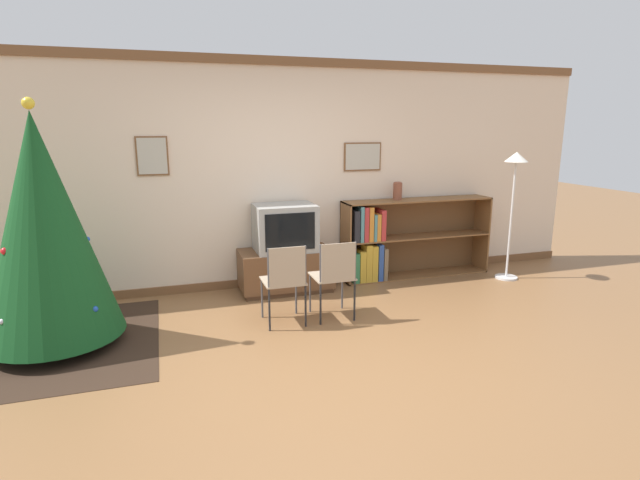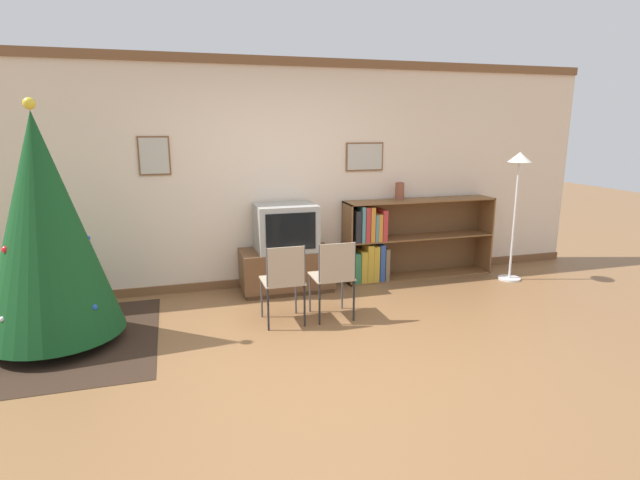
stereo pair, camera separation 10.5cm
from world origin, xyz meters
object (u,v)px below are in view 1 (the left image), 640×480
at_px(standing_lamp, 514,183).
at_px(television, 285,228).
at_px(tv_console, 286,270).
at_px(vase, 398,191).
at_px(folding_chair_right, 335,275).
at_px(christmas_tree, 44,228).
at_px(folding_chair_left, 285,279).
at_px(bookshelf, 391,241).

bearing_deg(standing_lamp, television, 172.21).
height_order(tv_console, television, television).
bearing_deg(vase, folding_chair_right, -136.83).
distance_m(christmas_tree, television, 2.49).
xyz_separation_m(tv_console, television, (-0.00, -0.00, 0.52)).
height_order(vase, standing_lamp, standing_lamp).
bearing_deg(television, vase, 5.36).
relative_size(christmas_tree, folding_chair_left, 2.62).
relative_size(television, folding_chair_left, 0.85).
height_order(tv_console, vase, vase).
distance_m(folding_chair_left, vase, 2.22).
height_order(folding_chair_right, standing_lamp, standing_lamp).
distance_m(tv_console, television, 0.52).
height_order(tv_console, folding_chair_left, folding_chair_left).
bearing_deg(tv_console, bookshelf, 3.82).
bearing_deg(tv_console, folding_chair_left, -103.94).
bearing_deg(folding_chair_left, christmas_tree, 175.22).
height_order(tv_console, standing_lamp, standing_lamp).
bearing_deg(bookshelf, television, -176.08).
height_order(television, folding_chair_left, television).
distance_m(television, folding_chair_right, 1.10).
distance_m(christmas_tree, standing_lamp, 5.18).
xyz_separation_m(christmas_tree, folding_chair_left, (2.06, -0.17, -0.61)).
height_order(bookshelf, standing_lamp, standing_lamp).
height_order(television, bookshelf, television).
relative_size(tv_console, folding_chair_left, 1.32).
relative_size(christmas_tree, folding_chair_right, 2.62).
xyz_separation_m(folding_chair_left, bookshelf, (1.67, 1.13, 0.01)).
height_order(tv_console, bookshelf, bookshelf).
relative_size(folding_chair_left, vase, 3.66).
relative_size(bookshelf, vase, 8.89).
bearing_deg(television, standing_lamp, -7.79).
height_order(bookshelf, vase, vase).
distance_m(christmas_tree, vase, 3.96).
distance_m(folding_chair_left, folding_chair_right, 0.51).
relative_size(folding_chair_right, vase, 3.66).
xyz_separation_m(folding_chair_left, folding_chair_right, (0.51, 0.00, 0.00)).
xyz_separation_m(folding_chair_left, vase, (1.76, 1.17, 0.65)).
xyz_separation_m(folding_chair_right, bookshelf, (1.16, 1.13, 0.01)).
distance_m(tv_console, vase, 1.75).
bearing_deg(vase, television, -174.64).
bearing_deg(folding_chair_right, television, 103.97).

